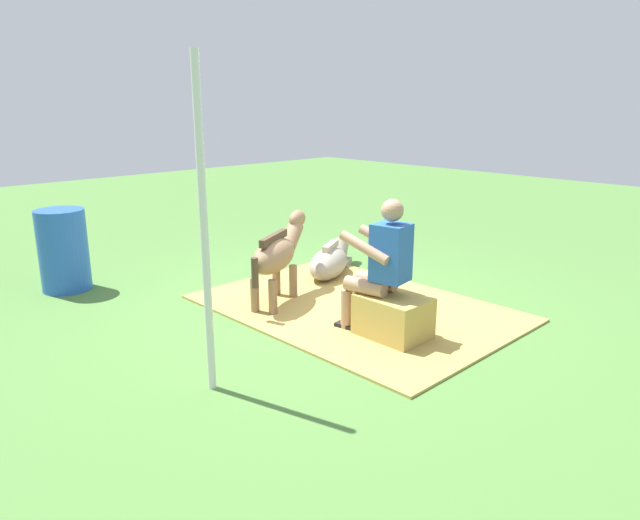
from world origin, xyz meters
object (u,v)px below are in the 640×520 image
pony_standing (277,254)px  water_barrel (63,250)px  pony_lying (331,261)px  person_seated (380,262)px  tent_pole_left (204,231)px  hay_bale (393,317)px

pony_standing → water_barrel: 2.51m
pony_standing → pony_lying: size_ratio=0.95×
person_seated → tent_pole_left: tent_pole_left is taller
person_seated → tent_pole_left: size_ratio=0.53×
hay_bale → water_barrel: bearing=24.3°
pony_lying → water_barrel: bearing=56.1°
hay_bale → person_seated: (0.16, 0.02, 0.49)m
person_seated → pony_lying: person_seated is taller
person_seated → water_barrel: (3.36, 1.57, -0.23)m
hay_bale → person_seated: bearing=6.5°
hay_bale → person_seated: size_ratio=0.48×
pony_lying → water_barrel: water_barrel is taller
hay_bale → water_barrel: 3.87m
pony_standing → hay_bale: bearing=-174.4°
hay_bale → tent_pole_left: size_ratio=0.25×
hay_bale → water_barrel: water_barrel is taller
water_barrel → person_seated: bearing=-154.9°
tent_pole_left → hay_bale: bearing=-101.1°
water_barrel → hay_bale: bearing=-155.7°
pony_standing → tent_pole_left: tent_pole_left is taller
hay_bale → pony_lying: size_ratio=0.48×
person_seated → pony_lying: bearing=-31.7°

